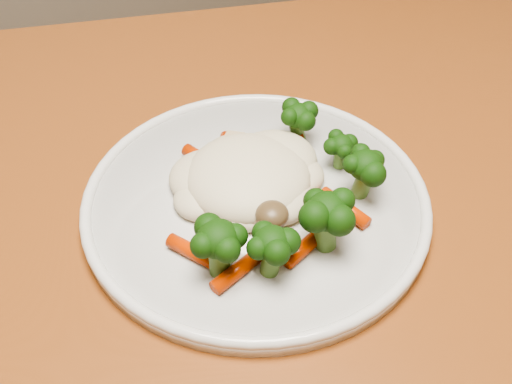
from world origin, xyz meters
The scene contains 3 objects.
dining_table centered at (0.28, 0.13, 0.66)m, with size 1.45×1.17×0.75m.
plate centered at (0.24, 0.21, 0.76)m, with size 0.30×0.30×0.01m, color silver.
meal centered at (0.25, 0.20, 0.79)m, with size 0.20×0.18×0.05m.
Camera 1 is at (0.05, -0.14, 1.15)m, focal length 45.00 mm.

